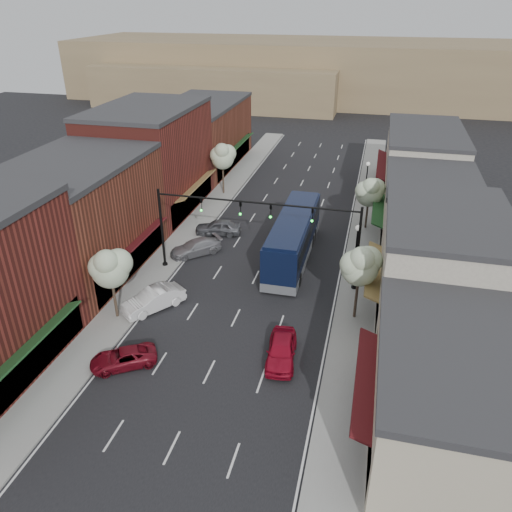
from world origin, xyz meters
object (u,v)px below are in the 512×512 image
Objects in this scene: signal_mast_left at (188,219)px; red_hatchback at (281,350)px; parked_car_a at (123,358)px; lamp_post_near at (357,242)px; parked_car_c at (196,247)px; tree_right_near at (361,264)px; signal_mast_right at (327,234)px; tree_left_far at (223,156)px; parked_car_b at (154,300)px; coach_bus at (293,237)px; parked_car_d at (218,227)px; lamp_post_far at (367,174)px; tree_left_near at (110,267)px; tree_right_far at (370,191)px.

signal_mast_left is 14.32m from red_hatchback.
lamp_post_near is at bearing 106.74° from parked_car_a.
parked_car_a is at bearing -40.34° from parked_car_c.
tree_right_near is at bearing 21.55° from parked_car_c.
tree_left_far is at bearing 127.71° from signal_mast_right.
signal_mast_left reaches higher than tree_left_far.
coach_bus is at bearing 86.59° from parked_car_b.
signal_mast_right is 11.24m from signal_mast_left.
tree_right_near is at bearing 47.48° from red_hatchback.
red_hatchback is at bearing -126.59° from tree_right_near.
tree_right_near is 10.36m from coach_bus.
coach_bus is 2.75× the size of parked_car_b.
parked_car_a is at bearing -10.25° from parked_car_d.
parked_car_a is (-13.18, -32.67, -2.43)m from lamp_post_far.
parked_car_a is at bearing -58.13° from tree_left_near.
tree_left_far is 30.59m from red_hatchback.
tree_right_far is 9.51m from lamp_post_near.
signal_mast_right is 1.73× the size of parked_car_b.
parked_car_a is (-13.18, -15.17, -2.43)m from lamp_post_near.
signal_mast_left is at bearing -153.03° from coach_bus.
coach_bus is at bearing 55.26° from parked_car_c.
coach_bus is (10.62, 12.11, -2.15)m from tree_left_near.
tree_right_far is at bearing 50.31° from tree_left_near.
parked_car_a is at bearing -119.15° from tree_right_far.
parked_car_c is 1.07× the size of parked_car_d.
parked_car_d is (2.72, 15.31, -3.47)m from tree_left_near.
parked_car_b is at bearing -118.04° from lamp_post_far.
signal_mast_right is at bearing 30.14° from tree_left_near.
signal_mast_right is at bearing -96.22° from lamp_post_far.
tree_right_near is 24.11m from lamp_post_far.
parked_car_c is (-10.29, 12.54, -0.08)m from red_hatchback.
parked_car_c is at bearing -171.32° from coach_bus.
signal_mast_left reaches higher than parked_car_b.
signal_mast_right is at bearing 0.00° from signal_mast_left.
tree_right_far is 1.32× the size of parked_car_a.
tree_right_near is 1.36× the size of parked_car_d.
lamp_post_near is 14.33m from parked_car_d.
signal_mast_right is 16.05m from tree_left_near.
red_hatchback is (9.72, -9.78, -3.86)m from signal_mast_left.
tree_left_near is 12.94m from red_hatchback.
coach_bus reaches higher than parked_car_c.
signal_mast_left is 8.48m from tree_left_near.
tree_left_far reaches higher than parked_car_b.
tree_right_near is at bearing 44.94° from parked_car_b.
coach_bus is at bearing -108.83° from lamp_post_far.
tree_left_far is 15.82m from parked_car_c.
parked_car_a is (2.87, -30.62, -4.03)m from tree_left_far.
tree_left_near reaches higher than tree_right_far.
tree_right_far is 1.24× the size of parked_car_d.
parked_car_c is (-0.82, 15.43, 0.11)m from parked_car_a.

